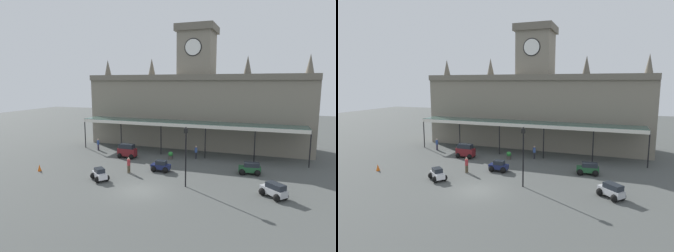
# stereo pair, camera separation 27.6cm
# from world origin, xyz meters

# --- Properties ---
(ground_plane) EXTENTS (140.00, 140.00, 0.00)m
(ground_plane) POSITION_xyz_m (0.00, 0.00, 0.00)
(ground_plane) COLOR #474A48
(station_building) EXTENTS (32.18, 7.22, 17.64)m
(station_building) POSITION_xyz_m (0.00, 19.85, 5.95)
(station_building) COLOR gray
(station_building) RESTS_ON ground
(entrance_canopy) EXTENTS (29.98, 3.26, 4.34)m
(entrance_canopy) POSITION_xyz_m (0.00, 14.02, 4.18)
(entrance_canopy) COLOR #38564C
(entrance_canopy) RESTS_ON ground
(car_navy_sedan) EXTENTS (2.07, 1.55, 1.19)m
(car_navy_sedan) POSITION_xyz_m (-0.33, 5.84, 0.50)
(car_navy_sedan) COLOR #19214C
(car_navy_sedan) RESTS_ON ground
(car_green_estate) EXTENTS (2.34, 1.71, 1.27)m
(car_green_estate) POSITION_xyz_m (8.81, 8.03, 0.56)
(car_green_estate) COLOR #1E512D
(car_green_estate) RESTS_ON ground
(car_white_sedan) EXTENTS (2.24, 2.17, 1.19)m
(car_white_sedan) POSITION_xyz_m (-4.97, 1.18, 0.50)
(car_white_sedan) COLOR silver
(car_white_sedan) RESTS_ON ground
(car_maroon_van) EXTENTS (2.43, 1.64, 1.77)m
(car_maroon_van) POSITION_xyz_m (-6.42, 9.66, 0.81)
(car_maroon_van) COLOR maroon
(car_maroon_van) RESTS_ON ground
(car_silver_estate) EXTENTS (2.39, 2.35, 1.27)m
(car_silver_estate) POSITION_xyz_m (11.12, 2.36, 0.56)
(car_silver_estate) COLOR #B2B5BA
(car_silver_estate) RESTS_ON ground
(pedestrian_crossing_forecourt) EXTENTS (0.34, 0.38, 1.67)m
(pedestrian_crossing_forecourt) POSITION_xyz_m (-3.33, 4.17, 0.91)
(pedestrian_crossing_forecourt) COLOR brown
(pedestrian_crossing_forecourt) RESTS_ON ground
(pedestrian_beside_cars) EXTENTS (0.34, 0.39, 1.67)m
(pedestrian_beside_cars) POSITION_xyz_m (-12.21, 11.94, 0.91)
(pedestrian_beside_cars) COLOR #3F384C
(pedestrian_beside_cars) RESTS_ON ground
(pedestrian_near_entrance) EXTENTS (0.34, 0.39, 1.67)m
(pedestrian_near_entrance) POSITION_xyz_m (1.97, 12.13, 0.91)
(pedestrian_near_entrance) COLOR black
(pedestrian_near_entrance) RESTS_ON ground
(victorian_lamppost) EXTENTS (0.30, 0.30, 5.58)m
(victorian_lamppost) POSITION_xyz_m (3.48, 2.27, 3.42)
(victorian_lamppost) COLOR black
(victorian_lamppost) RESTS_ON ground
(traffic_cone) EXTENTS (0.40, 0.40, 0.73)m
(traffic_cone) POSITION_xyz_m (-12.76, 1.46, 0.36)
(traffic_cone) COLOR orange
(traffic_cone) RESTS_ON ground
(planter_by_canopy) EXTENTS (0.60, 0.60, 0.96)m
(planter_by_canopy) POSITION_xyz_m (-0.98, 10.87, 0.49)
(planter_by_canopy) COLOR #47423D
(planter_by_canopy) RESTS_ON ground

